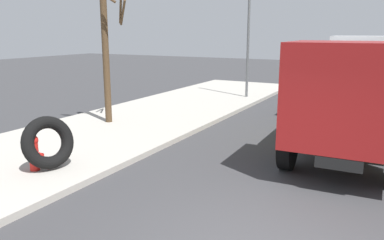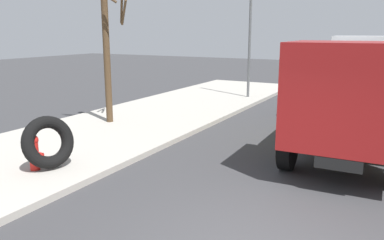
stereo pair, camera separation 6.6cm
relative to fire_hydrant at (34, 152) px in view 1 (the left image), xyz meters
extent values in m
cylinder|color=red|center=(0.00, 0.01, -0.12)|extent=(0.21, 0.21, 0.63)
sphere|color=red|center=(0.00, 0.01, 0.26)|extent=(0.25, 0.25, 0.25)
cylinder|color=red|center=(0.00, -0.18, -0.04)|extent=(0.10, 0.17, 0.10)
cylinder|color=red|center=(0.00, 0.20, -0.04)|extent=(0.10, 0.17, 0.10)
cylinder|color=red|center=(0.00, -0.18, -0.12)|extent=(0.12, 0.17, 0.12)
torus|color=black|center=(0.24, -0.20, 0.18)|extent=(1.32, 0.91, 1.23)
cube|color=gold|center=(6.65, -6.01, 1.01)|extent=(4.87, 2.65, 1.60)
cube|color=maroon|center=(3.05, -6.12, 1.31)|extent=(2.08, 2.56, 2.20)
cube|color=black|center=(5.55, -6.04, 0.08)|extent=(7.02, 1.11, 0.24)
cylinder|color=black|center=(3.21, -4.86, -0.04)|extent=(1.11, 0.33, 1.10)
cylinder|color=black|center=(7.81, -4.72, -0.04)|extent=(1.11, 0.33, 1.10)
cube|color=slate|center=(10.87, -5.27, 1.01)|extent=(4.85, 2.61, 1.60)
cube|color=silver|center=(14.47, -5.19, 1.31)|extent=(2.06, 2.54, 2.20)
cube|color=black|center=(11.97, -5.25, 0.08)|extent=(7.02, 1.06, 0.24)
cylinder|color=black|center=(14.25, -3.95, -0.04)|extent=(1.11, 0.32, 1.10)
cylinder|color=black|center=(9.65, -4.05, -0.04)|extent=(1.11, 0.32, 1.10)
cylinder|color=black|center=(9.70, -6.55, -0.04)|extent=(1.11, 0.32, 1.10)
cylinder|color=#4C3823|center=(4.56, 1.72, 1.93)|extent=(0.22, 0.22, 4.73)
cylinder|color=#4C3823|center=(4.93, 1.31, 3.42)|extent=(0.91, 0.84, 1.09)
cylinder|color=#4C3823|center=(5.00, 1.28, 3.22)|extent=(0.96, 0.97, 0.80)
cylinder|color=#595B5E|center=(11.85, -0.59, 2.73)|extent=(0.12, 0.12, 6.34)
camera|label=1|loc=(-5.63, -7.05, 2.62)|focal=36.41mm
camera|label=2|loc=(-5.60, -7.11, 2.62)|focal=36.41mm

